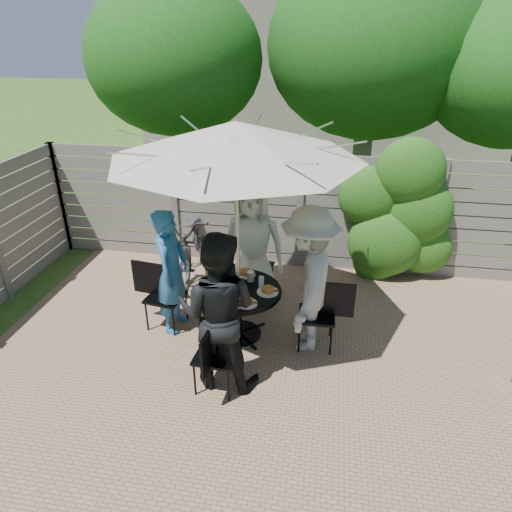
% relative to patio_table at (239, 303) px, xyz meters
% --- Properties ---
extents(backyard_envelope, '(60.00, 60.00, 5.00)m').
position_rel_patio_table_xyz_m(backyard_envelope, '(0.66, 9.28, 2.14)').
color(backyard_envelope, '#2D4E18').
rests_on(backyard_envelope, ground).
extents(patio_table, '(1.07, 1.07, 0.67)m').
position_rel_patio_table_xyz_m(patio_table, '(0.00, 0.00, 0.00)').
color(patio_table, black).
rests_on(patio_table, ground).
extents(umbrella, '(2.85, 2.85, 2.64)m').
position_rel_patio_table_xyz_m(umbrella, '(-0.00, 0.00, 1.98)').
color(umbrella, silver).
rests_on(umbrella, ground).
extents(chair_back, '(0.51, 0.71, 0.94)m').
position_rel_patio_table_xyz_m(chair_back, '(0.05, 0.96, -0.19)').
color(chair_back, black).
rests_on(chair_back, ground).
extents(person_back, '(0.88, 0.60, 1.76)m').
position_rel_patio_table_xyz_m(person_back, '(0.04, 0.83, 0.41)').
color(person_back, silver).
rests_on(person_back, ground).
extents(chair_left, '(0.67, 0.49, 0.90)m').
position_rel_patio_table_xyz_m(chair_left, '(-0.96, 0.05, -0.20)').
color(chair_left, black).
rests_on(chair_left, ground).
extents(person_left, '(0.41, 0.61, 1.62)m').
position_rel_patio_table_xyz_m(person_left, '(-0.83, 0.04, 0.34)').
color(person_left, '#23639B').
rests_on(person_left, ground).
extents(chair_front, '(0.45, 0.65, 0.88)m').
position_rel_patio_table_xyz_m(chair_front, '(-0.05, -0.96, -0.21)').
color(chair_front, black).
rests_on(chair_front, ground).
extents(person_front, '(0.89, 0.71, 1.77)m').
position_rel_patio_table_xyz_m(person_front, '(-0.04, -0.83, 0.41)').
color(person_front, black).
rests_on(person_front, ground).
extents(chair_right, '(0.64, 0.43, 0.89)m').
position_rel_patio_table_xyz_m(chair_right, '(0.96, -0.05, -0.20)').
color(chair_right, black).
rests_on(chair_right, ground).
extents(person_right, '(0.72, 1.18, 1.78)m').
position_rel_patio_table_xyz_m(person_right, '(0.83, -0.04, 0.42)').
color(person_right, '#ACABA7').
rests_on(person_right, ground).
extents(plate_back, '(0.26, 0.26, 0.06)m').
position_rel_patio_table_xyz_m(plate_back, '(0.02, 0.36, 0.23)').
color(plate_back, white).
rests_on(plate_back, patio_table).
extents(plate_left, '(0.26, 0.26, 0.06)m').
position_rel_patio_table_xyz_m(plate_left, '(-0.36, 0.02, 0.23)').
color(plate_left, white).
rests_on(plate_left, patio_table).
extents(plate_front, '(0.26, 0.26, 0.06)m').
position_rel_patio_table_xyz_m(plate_front, '(-0.02, -0.36, 0.23)').
color(plate_front, white).
rests_on(plate_front, patio_table).
extents(plate_right, '(0.26, 0.26, 0.06)m').
position_rel_patio_table_xyz_m(plate_right, '(0.36, -0.02, 0.23)').
color(plate_right, white).
rests_on(plate_right, patio_table).
extents(plate_extra, '(0.24, 0.24, 0.06)m').
position_rel_patio_table_xyz_m(plate_extra, '(0.17, -0.31, 0.23)').
color(plate_extra, white).
rests_on(plate_extra, patio_table).
extents(glass_back, '(0.07, 0.07, 0.14)m').
position_rel_patio_table_xyz_m(glass_back, '(-0.09, 0.26, 0.27)').
color(glass_back, silver).
rests_on(glass_back, patio_table).
extents(glass_left, '(0.07, 0.07, 0.14)m').
position_rel_patio_table_xyz_m(glass_left, '(-0.26, -0.09, 0.27)').
color(glass_left, silver).
rests_on(glass_left, patio_table).
extents(glass_front, '(0.07, 0.07, 0.14)m').
position_rel_patio_table_xyz_m(glass_front, '(0.09, -0.26, 0.27)').
color(glass_front, silver).
rests_on(glass_front, patio_table).
extents(glass_right, '(0.07, 0.07, 0.14)m').
position_rel_patio_table_xyz_m(glass_right, '(0.26, 0.09, 0.27)').
color(glass_right, silver).
rests_on(glass_right, patio_table).
extents(syrup_jug, '(0.09, 0.09, 0.16)m').
position_rel_patio_table_xyz_m(syrup_jug, '(-0.06, 0.05, 0.28)').
color(syrup_jug, '#59280C').
rests_on(syrup_jug, patio_table).
extents(coffee_cup, '(0.08, 0.08, 0.12)m').
position_rel_patio_table_xyz_m(coffee_cup, '(0.11, 0.21, 0.26)').
color(coffee_cup, '#C6B293').
rests_on(coffee_cup, patio_table).
extents(bicycle, '(0.92, 2.06, 1.05)m').
position_rel_patio_table_xyz_m(bicycle, '(-1.05, 1.59, 0.05)').
color(bicycle, '#333338').
rests_on(bicycle, ground).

